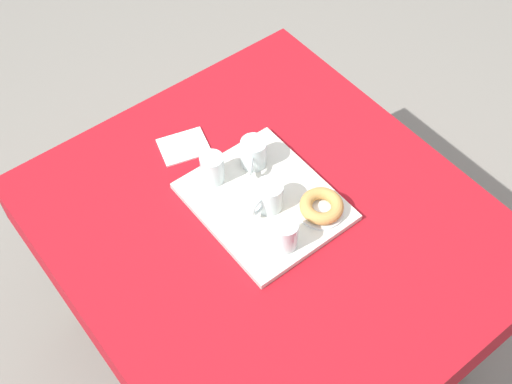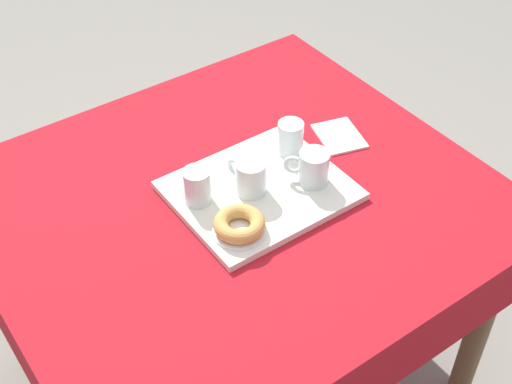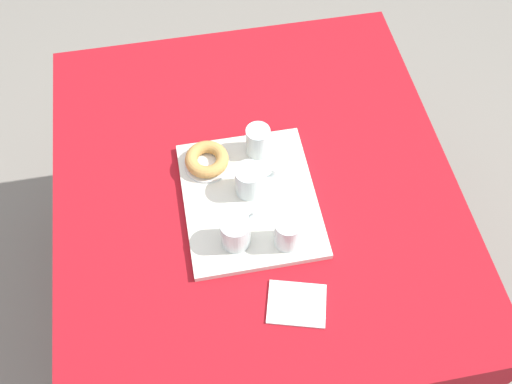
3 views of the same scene
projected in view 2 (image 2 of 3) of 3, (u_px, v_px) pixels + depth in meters
The scene contains 10 objects.
ground_plane at pixel (240, 372), 2.19m from camera, with size 6.00×6.00×0.00m, color gray.
dining_table at pixel (236, 224), 1.76m from camera, with size 1.17×1.06×0.74m.
serving_tray at pixel (259, 190), 1.70m from camera, with size 0.40×0.34×0.02m, color silver.
tea_mug_left at pixel (250, 178), 1.66m from camera, with size 0.07×0.11×0.09m.
tea_mug_right at pixel (313, 168), 1.68m from camera, with size 0.09×0.09×0.09m.
water_glass_near at pixel (290, 139), 1.77m from camera, with size 0.06×0.06×0.09m.
water_glass_far at pixel (197, 187), 1.63m from camera, with size 0.06×0.06×0.09m.
donut_plate_left at pixel (239, 230), 1.58m from camera, with size 0.12×0.12×0.01m, color white.
sugar_donut_left at pixel (239, 224), 1.57m from camera, with size 0.12×0.12×0.03m, color tan.
paper_napkin at pixel (339, 136), 1.87m from camera, with size 0.11×0.14×0.01m, color white.
Camera 2 is at (-0.68, -1.05, 1.89)m, focal length 49.78 mm.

